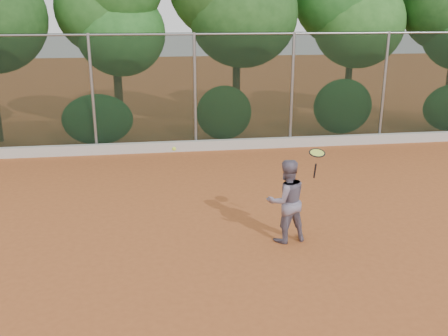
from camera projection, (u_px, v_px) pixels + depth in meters
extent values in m
plane|color=#A55427|center=(232.00, 251.00, 8.88)|extent=(80.00, 80.00, 0.00)
cube|color=beige|center=(196.00, 146.00, 15.27)|extent=(24.00, 0.20, 0.30)
imported|color=slate|center=(286.00, 201.00, 9.10)|extent=(0.85, 0.72, 1.57)
cube|color=black|center=(195.00, 93.00, 14.96)|extent=(24.00, 0.01, 3.50)
cylinder|color=gray|center=(194.00, 34.00, 14.45)|extent=(24.00, 0.06, 0.06)
cylinder|color=gray|center=(93.00, 95.00, 14.55)|extent=(0.09, 0.09, 3.50)
cylinder|color=gray|center=(195.00, 93.00, 14.96)|extent=(0.09, 0.09, 3.50)
cylinder|color=gray|center=(292.00, 90.00, 15.38)|extent=(0.09, 0.09, 3.50)
cylinder|color=gray|center=(384.00, 88.00, 15.79)|extent=(0.09, 0.09, 3.50)
cylinder|color=#452F1A|center=(119.00, 100.00, 16.97)|extent=(0.28, 0.28, 2.40)
ellipsoid|color=#246221|center=(121.00, 33.00, 16.24)|extent=(2.90, 2.40, 2.80)
ellipsoid|color=#24591E|center=(104.00, 7.00, 16.21)|extent=(3.20, 2.70, 3.10)
cylinder|color=#3D2C17|center=(236.00, 90.00, 17.15)|extent=(0.26, 0.26, 3.00)
ellipsoid|color=#366F2A|center=(243.00, 14.00, 16.33)|extent=(3.60, 3.00, 3.50)
cylinder|color=#47301B|center=(347.00, 91.00, 17.95)|extent=(0.24, 0.24, 2.70)
ellipsoid|color=#2A6322|center=(359.00, 23.00, 17.17)|extent=(3.20, 2.70, 3.10)
ellipsoid|color=#296C2B|center=(98.00, 120.00, 15.57)|extent=(2.20, 1.16, 1.60)
ellipsoid|color=#336627|center=(224.00, 113.00, 16.10)|extent=(1.80, 1.04, 1.76)
ellipsoid|color=#2B6827|center=(343.00, 106.00, 16.62)|extent=(2.00, 1.10, 1.84)
cylinder|color=black|center=(315.00, 171.00, 8.90)|extent=(0.04, 0.11, 0.29)
torus|color=black|center=(317.00, 153.00, 8.73)|extent=(0.31, 0.31, 0.10)
cylinder|color=#CCE643|center=(317.00, 153.00, 8.73)|extent=(0.26, 0.26, 0.07)
sphere|color=#D6F738|center=(174.00, 149.00, 8.15)|extent=(0.07, 0.07, 0.07)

